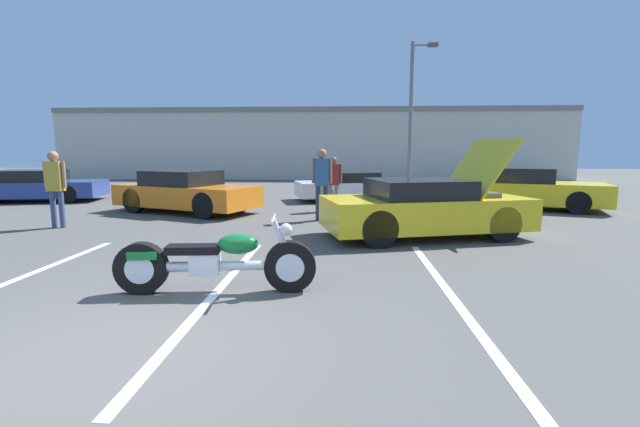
{
  "coord_description": "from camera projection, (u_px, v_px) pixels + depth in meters",
  "views": [
    {
      "loc": [
        2.01,
        -3.44,
        1.78
      ],
      "look_at": [
        1.67,
        3.22,
        0.8
      ],
      "focal_mm": 24.0,
      "sensor_mm": 36.0,
      "label": 1
    }
  ],
  "objects": [
    {
      "name": "motorcycle",
      "position": [
        216.0,
        262.0,
        5.38
      ],
      "size": [
        2.52,
        0.7,
        0.96
      ],
      "rotation": [
        0.0,
        0.0,
        0.1
      ],
      "color": "black",
      "rests_on": "ground"
    },
    {
      "name": "ground_plane",
      "position": [
        112.0,
        355.0,
        3.76
      ],
      "size": [
        80.0,
        80.0,
        0.0
      ],
      "primitive_type": "plane",
      "color": "#514F4C"
    },
    {
      "name": "spectator_near_motorcycle",
      "position": [
        55.0,
        182.0,
        9.83
      ],
      "size": [
        0.52,
        0.23,
        1.77
      ],
      "color": "#38476B",
      "rests_on": "ground"
    },
    {
      "name": "parked_car_mid_left_row",
      "position": [
        186.0,
        192.0,
        12.39
      ],
      "size": [
        4.53,
        3.19,
        1.21
      ],
      "rotation": [
        0.0,
        0.0,
        -0.4
      ],
      "color": "orange",
      "rests_on": "ground"
    },
    {
      "name": "light_pole",
      "position": [
        413.0,
        109.0,
        19.68
      ],
      "size": [
        1.21,
        0.28,
        6.65
      ],
      "color": "slate",
      "rests_on": "ground"
    },
    {
      "name": "parked_car_mid_right_row",
      "position": [
        353.0,
        186.0,
        15.46
      ],
      "size": [
        4.42,
        2.77,
        1.02
      ],
      "rotation": [
        0.0,
        0.0,
        0.27
      ],
      "color": "silver",
      "rests_on": "ground"
    },
    {
      "name": "show_car_hood_open",
      "position": [
        426.0,
        208.0,
        8.86
      ],
      "size": [
        4.44,
        2.78,
        2.02
      ],
      "rotation": [
        0.0,
        0.0,
        0.25
      ],
      "color": "yellow",
      "rests_on": "ground"
    },
    {
      "name": "parking_stripe_middle",
      "position": [
        218.0,
        291.0,
        5.48
      ],
      "size": [
        0.12,
        5.39,
        0.01
      ],
      "primitive_type": "cube",
      "color": "white",
      "rests_on": "ground"
    },
    {
      "name": "parked_car_right_row",
      "position": [
        519.0,
        189.0,
        13.28
      ],
      "size": [
        5.07,
        3.27,
        1.26
      ],
      "rotation": [
        0.0,
        0.0,
        -0.34
      ],
      "color": "yellow",
      "rests_on": "ground"
    },
    {
      "name": "far_building",
      "position": [
        311.0,
        142.0,
        27.94
      ],
      "size": [
        32.0,
        4.2,
        4.4
      ],
      "color": "beige",
      "rests_on": "ground"
    },
    {
      "name": "spectator_by_show_car",
      "position": [
        322.0,
        178.0,
        10.9
      ],
      "size": [
        0.52,
        0.24,
        1.83
      ],
      "color": "#333338",
      "rests_on": "ground"
    },
    {
      "name": "parking_stripe_back",
      "position": [
        451.0,
        295.0,
        5.33
      ],
      "size": [
        0.12,
        5.39,
        0.01
      ],
      "primitive_type": "cube",
      "color": "white",
      "rests_on": "ground"
    },
    {
      "name": "parked_car_left_row",
      "position": [
        35.0,
        186.0,
        15.08
      ],
      "size": [
        4.58,
        2.61,
        1.11
      ],
      "rotation": [
        0.0,
        0.0,
        0.2
      ],
      "color": "navy",
      "rests_on": "ground"
    },
    {
      "name": "spectator_midground",
      "position": [
        333.0,
        179.0,
        12.62
      ],
      "size": [
        0.52,
        0.21,
        1.6
      ],
      "color": "gray",
      "rests_on": "ground"
    }
  ]
}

